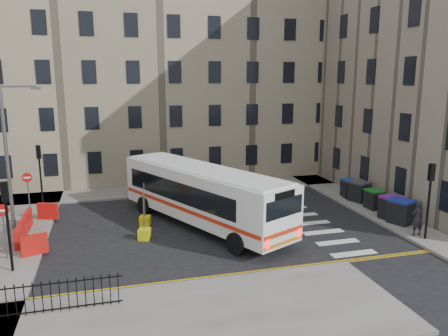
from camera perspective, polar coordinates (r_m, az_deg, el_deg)
name	(u,v)px	position (r m, az deg, el deg)	size (l,w,h in m)	color
ground	(241,223)	(26.65, 2.29, -7.13)	(120.00, 120.00, 0.00)	black
pavement_north	(132,192)	(33.78, -11.96, -3.14)	(36.00, 3.20, 0.15)	slate
pavement_east	(341,194)	(33.70, 14.98, -3.33)	(2.40, 26.00, 0.15)	slate
pavement_sw	(136,329)	(16.46, -11.46, -19.88)	(20.00, 6.00, 0.15)	slate
terrace_north	(111,77)	(39.53, -14.59, 11.42)	(38.30, 10.80, 17.20)	gray
traffic_light_east	(430,190)	(25.30, 25.30, -2.56)	(0.28, 0.22, 4.10)	black
traffic_light_nw	(40,166)	(31.38, -22.93, 0.26)	(0.28, 0.22, 4.10)	black
traffic_light_sw	(7,213)	(21.30, -26.52, -5.23)	(0.28, 0.22, 4.10)	black
streetlamp	(7,157)	(26.92, -26.50, 1.34)	(0.50, 0.22, 8.14)	#595B5E
no_entry_north	(28,185)	(29.68, -24.26, -2.04)	(0.60, 0.08, 3.00)	#595B5E
no_entry_south	(3,220)	(23.03, -26.86, -6.10)	(0.60, 0.08, 3.00)	#595B5E
roadworks_barriers	(31,227)	(26.14, -23.87, -7.06)	(1.66, 6.26, 1.00)	red
iron_railings	(11,302)	(18.06, -26.06, -15.44)	(7.80, 0.04, 1.20)	black
bus	(202,193)	(25.56, -2.85, -3.32)	(8.07, 12.56, 3.43)	white
wheelie_bin_a	(401,211)	(27.90, 22.11, -5.26)	(1.57, 1.65, 1.44)	black
wheelie_bin_b	(392,208)	(28.46, 21.08, -4.86)	(1.42, 1.54, 1.43)	black
wheelie_bin_c	(374,199)	(30.36, 19.04, -3.86)	(1.06, 1.20, 1.26)	black
wheelie_bin_d	(359,191)	(31.80, 17.25, -2.91)	(1.46, 1.56, 1.40)	black
wheelie_bin_e	(349,188)	(32.68, 16.07, -2.54)	(1.15, 1.28, 1.29)	black
pedestrian	(418,218)	(26.08, 23.96, -6.02)	(0.71, 0.47, 1.94)	black
bollard_yellow	(145,221)	(26.40, -10.26, -6.82)	(0.60, 0.60, 0.60)	yellow
bollard_chevron	(145,234)	(24.31, -10.34, -8.48)	(0.60, 0.60, 0.60)	#C9D30C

